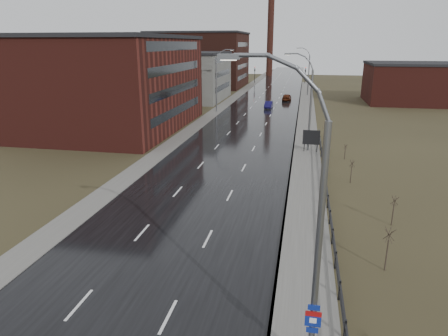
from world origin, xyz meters
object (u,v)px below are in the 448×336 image
at_px(billboard, 311,138).
at_px(car_near, 269,105).
at_px(streetlight_main, 310,232).
at_px(car_far, 287,97).

distance_m(billboard, car_near, 33.84).
bearing_deg(billboard, streetlight_main, -91.08).
distance_m(streetlight_main, car_near, 66.94).
relative_size(billboard, car_far, 0.59).
height_order(streetlight_main, car_near, streetlight_main).
relative_size(streetlight_main, car_far, 2.59).
distance_m(car_near, car_far, 11.71).
distance_m(billboard, car_far, 44.48).
xyz_separation_m(billboard, car_near, (-7.89, 32.89, -1.15)).
height_order(car_near, car_far, car_far).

